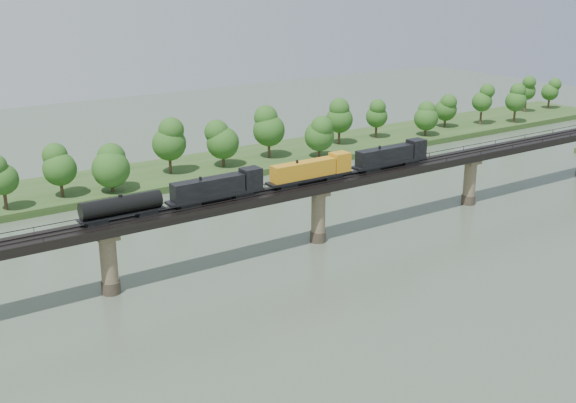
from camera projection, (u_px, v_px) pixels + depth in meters
ground at (434, 300)px, 110.20m from camera, size 400.00×400.00×0.00m
far_bank at (186, 171)px, 177.01m from camera, size 300.00×24.00×1.60m
bridge at (318, 214)px, 132.18m from camera, size 236.00×30.00×11.50m
bridge_superstructure at (319, 180)px, 130.23m from camera, size 220.00×4.90×0.75m
far_treeline at (161, 147)px, 166.64m from camera, size 289.06×17.54×13.60m
freight_train at (281, 177)px, 125.24m from camera, size 69.71×2.72×4.80m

